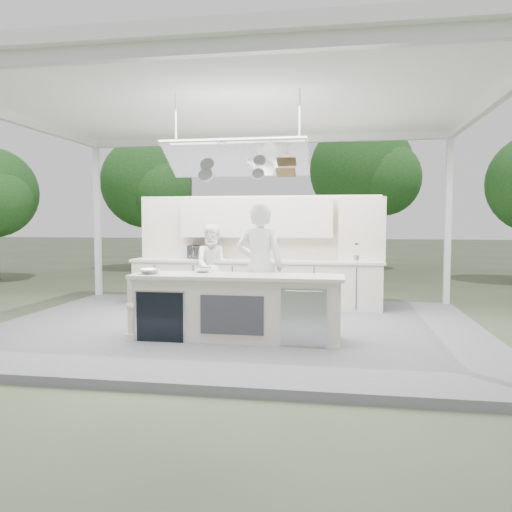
% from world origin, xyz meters
% --- Properties ---
extents(ground, '(90.00, 90.00, 0.00)m').
position_xyz_m(ground, '(0.00, 0.00, 0.00)').
color(ground, '#4F563B').
rests_on(ground, ground).
extents(stage_deck, '(8.00, 6.00, 0.12)m').
position_xyz_m(stage_deck, '(0.00, 0.00, 0.06)').
color(stage_deck, slate).
rests_on(stage_deck, ground).
extents(tent, '(8.20, 6.20, 3.86)m').
position_xyz_m(tent, '(0.00, -0.01, 3.71)').
color(tent, white).
rests_on(tent, ground).
extents(demo_island, '(3.10, 0.79, 0.95)m').
position_xyz_m(demo_island, '(0.18, -0.91, 0.60)').
color(demo_island, beige).
rests_on(demo_island, stage_deck).
extents(back_counter, '(5.08, 0.72, 0.95)m').
position_xyz_m(back_counter, '(0.00, 1.90, 0.60)').
color(back_counter, beige).
rests_on(back_counter, stage_deck).
extents(back_wall_unit, '(5.05, 0.48, 2.25)m').
position_xyz_m(back_wall_unit, '(0.44, 2.11, 1.57)').
color(back_wall_unit, beige).
rests_on(back_wall_unit, stage_deck).
extents(tree_cluster, '(19.55, 9.40, 5.85)m').
position_xyz_m(tree_cluster, '(-0.16, 9.77, 3.29)').
color(tree_cluster, '#503728').
rests_on(tree_cluster, ground).
extents(head_chef, '(0.75, 0.51, 2.03)m').
position_xyz_m(head_chef, '(0.45, -0.34, 1.13)').
color(head_chef, white).
rests_on(head_chef, stage_deck).
extents(sous_chef, '(0.96, 0.84, 1.67)m').
position_xyz_m(sous_chef, '(-0.76, 1.55, 0.95)').
color(sous_chef, white).
rests_on(sous_chef, stage_deck).
extents(toaster_oven, '(0.54, 0.39, 0.28)m').
position_xyz_m(toaster_oven, '(-1.17, 2.06, 1.21)').
color(toaster_oven, '#B0B2B7').
rests_on(toaster_oven, back_counter).
extents(bowl_large, '(0.40, 0.40, 0.08)m').
position_xyz_m(bowl_large, '(-1.10, -0.99, 1.11)').
color(bowl_large, silver).
rests_on(bowl_large, demo_island).
extents(bowl_small, '(0.30, 0.30, 0.08)m').
position_xyz_m(bowl_small, '(-0.38, -0.65, 1.11)').
color(bowl_small, silver).
rests_on(bowl_small, demo_island).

